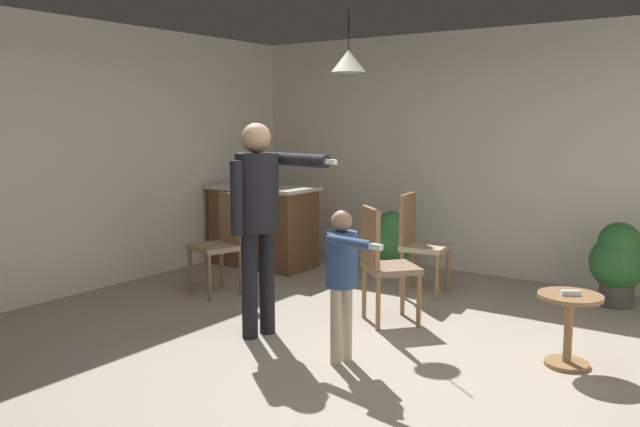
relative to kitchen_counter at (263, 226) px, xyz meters
name	(u,v)px	position (x,y,z in m)	size (l,w,h in m)	color
ground	(341,361)	(2.45, -2.09, -0.48)	(7.68, 7.68, 0.00)	#9E9384
wall_back	(501,154)	(2.45, 1.11, 0.87)	(6.40, 0.10, 2.70)	silver
wall_left	(64,159)	(-0.75, -2.09, 0.87)	(0.10, 6.40, 2.70)	silver
kitchen_counter	(263,226)	(0.00, 0.00, 0.00)	(1.26, 0.66, 0.95)	brown
side_table_by_couch	(569,321)	(3.81, -1.24, -0.15)	(0.44, 0.44, 0.52)	olive
person_adult	(258,206)	(1.61, -1.98, 0.58)	(0.87, 0.49, 1.70)	black
person_child	(342,269)	(2.47, -2.10, 0.21)	(0.55, 0.38, 1.10)	tan
dining_chair_by_counter	(383,261)	(2.26, -1.14, 0.07)	(0.59, 0.59, 1.00)	olive
dining_chair_near_wall	(418,240)	(2.07, -0.10, 0.07)	(0.47, 0.47, 1.00)	olive
dining_chair_centre_back	(221,239)	(0.46, -1.20, 0.07)	(0.51, 0.51, 1.00)	olive
potted_plant_corner	(618,260)	(3.80, 0.56, -0.04)	(0.52, 0.52, 0.79)	#4C4742
potted_plant_by_wall	(392,240)	(1.50, 0.42, -0.08)	(0.47, 0.47, 0.73)	#B7B2AD
spare_remote_on_table	(570,293)	(3.81, -1.28, 0.06)	(0.04, 0.13, 0.04)	white
ceiling_light_pendant	(348,61)	(1.66, -0.75, 1.77)	(0.32, 0.32, 0.55)	silver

